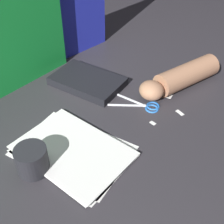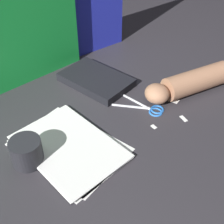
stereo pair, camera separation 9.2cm
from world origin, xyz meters
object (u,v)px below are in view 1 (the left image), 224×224
paper_stack (73,151)px  hand_forearm (180,78)px  scissors (142,104)px  mug (32,160)px  book_closed (88,81)px

paper_stack → hand_forearm: hand_forearm is taller
hand_forearm → scissors: bearing=161.3°
mug → hand_forearm: bearing=-15.5°
hand_forearm → book_closed: bearing=121.4°
book_closed → mug: (-0.39, -0.12, 0.02)m
book_closed → scissors: book_closed is taller
hand_forearm → mug: bearing=164.5°
hand_forearm → mug: size_ratio=3.96×
paper_stack → hand_forearm: bearing=-13.7°
book_closed → scissors: 0.22m
scissors → mug: bearing=165.8°
scissors → hand_forearm: size_ratio=0.53×
paper_stack → book_closed: bearing=30.5°
paper_stack → book_closed: book_closed is taller
mug → book_closed: bearing=17.5°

